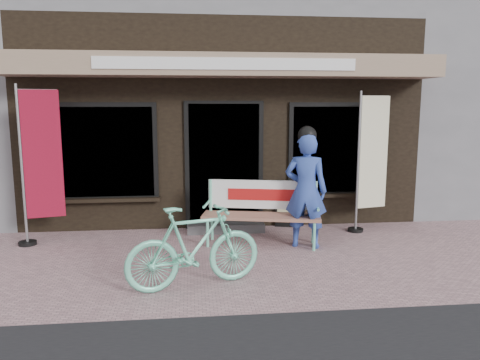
{
  "coord_description": "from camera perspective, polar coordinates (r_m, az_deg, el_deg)",
  "views": [
    {
      "loc": [
        -0.58,
        -5.99,
        2.15
      ],
      "look_at": [
        0.14,
        0.7,
        1.05
      ],
      "focal_mm": 35.0,
      "sensor_mm": 36.0,
      "label": 1
    }
  ],
  "objects": [
    {
      "name": "storefront",
      "position": [
        11.0,
        -3.17,
        13.66
      ],
      "size": [
        7.0,
        6.77,
        6.0
      ],
      "color": "black",
      "rests_on": "ground"
    },
    {
      "name": "ground",
      "position": [
        6.39,
        -0.56,
        -10.37
      ],
      "size": [
        70.0,
        70.0,
        0.0
      ],
      "primitive_type": "plane",
      "color": "#AD8488",
      "rests_on": "ground"
    },
    {
      "name": "bench",
      "position": [
        7.23,
        2.66,
        -3.34
      ],
      "size": [
        1.85,
        0.84,
        0.97
      ],
      "rotation": [
        0.0,
        0.0,
        -0.22
      ],
      "color": "#75E5BD",
      "rests_on": "ground"
    },
    {
      "name": "nobori_red",
      "position": [
        7.72,
        -23.26,
        1.9
      ],
      "size": [
        0.73,
        0.32,
        2.44
      ],
      "rotation": [
        0.0,
        0.0,
        0.24
      ],
      "color": "gray",
      "rests_on": "ground"
    },
    {
      "name": "bicycle",
      "position": [
        5.56,
        -5.6,
        -8.09
      ],
      "size": [
        1.71,
        0.92,
        0.99
      ],
      "primitive_type": "imported",
      "rotation": [
        0.0,
        0.0,
        1.86
      ],
      "color": "#75E5BD",
      "rests_on": "ground"
    },
    {
      "name": "nobori_cream",
      "position": [
        8.15,
        15.62,
        2.37
      ],
      "size": [
        0.7,
        0.31,
        2.36
      ],
      "rotation": [
        0.0,
        0.0,
        0.23
      ],
      "color": "gray",
      "rests_on": "ground"
    },
    {
      "name": "menu_stand",
      "position": [
        8.26,
        5.8,
        -2.83
      ],
      "size": [
        0.42,
        0.18,
        0.83
      ],
      "rotation": [
        0.0,
        0.0,
        -0.25
      ],
      "color": "black",
      "rests_on": "ground"
    },
    {
      "name": "person",
      "position": [
        7.06,
        8.04,
        -1.02
      ],
      "size": [
        0.73,
        0.6,
        1.83
      ],
      "rotation": [
        0.0,
        0.0,
        -0.35
      ],
      "color": "#304AA5",
      "rests_on": "ground"
    }
  ]
}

